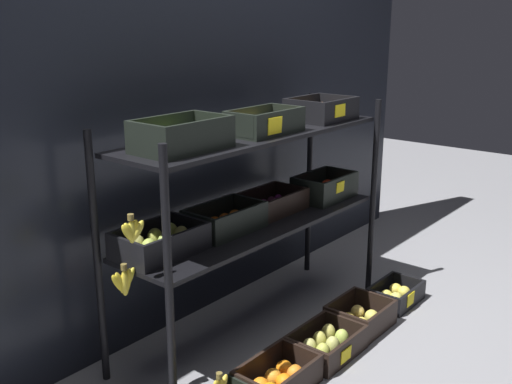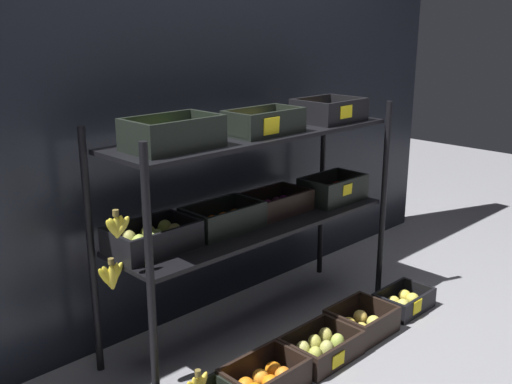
{
  "view_description": "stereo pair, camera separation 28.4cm",
  "coord_description": "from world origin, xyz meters",
  "px_view_note": "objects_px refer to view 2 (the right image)",
  "views": [
    {
      "loc": [
        -2.1,
        -1.74,
        1.51
      ],
      "look_at": [
        0.0,
        0.0,
        0.72
      ],
      "focal_mm": 41.72,
      "sensor_mm": 36.0,
      "label": 1
    },
    {
      "loc": [
        -1.91,
        -1.95,
        1.51
      ],
      "look_at": [
        0.0,
        0.0,
        0.72
      ],
      "focal_mm": 41.72,
      "sensor_mm": 36.0,
      "label": 2
    }
  ],
  "objects_px": {
    "display_rack": "(254,181)",
    "crate_ground_pear": "(321,348)",
    "crate_ground_rightmost_apple_gold": "(404,302)",
    "crate_ground_apple_gold": "(361,323)",
    "crate_ground_orange": "(265,380)"
  },
  "relations": [
    {
      "from": "display_rack",
      "to": "crate_ground_rightmost_apple_gold",
      "type": "height_order",
      "value": "display_rack"
    },
    {
      "from": "display_rack",
      "to": "crate_ground_apple_gold",
      "type": "bearing_deg",
      "value": -48.54
    },
    {
      "from": "crate_ground_pear",
      "to": "crate_ground_rightmost_apple_gold",
      "type": "xyz_separation_m",
      "value": [
        0.7,
        -0.01,
        -0.01
      ]
    },
    {
      "from": "crate_ground_pear",
      "to": "crate_ground_apple_gold",
      "type": "bearing_deg",
      "value": 1.54
    },
    {
      "from": "crate_ground_pear",
      "to": "crate_ground_apple_gold",
      "type": "xyz_separation_m",
      "value": [
        0.33,
        0.01,
        -0.0
      ]
    },
    {
      "from": "crate_ground_orange",
      "to": "crate_ground_pear",
      "type": "relative_size",
      "value": 1.02
    },
    {
      "from": "crate_ground_pear",
      "to": "crate_ground_rightmost_apple_gold",
      "type": "distance_m",
      "value": 0.7
    },
    {
      "from": "crate_ground_apple_gold",
      "to": "crate_ground_rightmost_apple_gold",
      "type": "distance_m",
      "value": 0.37
    },
    {
      "from": "display_rack",
      "to": "crate_ground_rightmost_apple_gold",
      "type": "xyz_separation_m",
      "value": [
        0.72,
        -0.42,
        -0.73
      ]
    },
    {
      "from": "display_rack",
      "to": "crate_ground_pear",
      "type": "distance_m",
      "value": 0.84
    },
    {
      "from": "display_rack",
      "to": "crate_ground_rightmost_apple_gold",
      "type": "distance_m",
      "value": 1.11
    },
    {
      "from": "crate_ground_apple_gold",
      "to": "crate_ground_rightmost_apple_gold",
      "type": "bearing_deg",
      "value": -2.34
    },
    {
      "from": "display_rack",
      "to": "crate_ground_apple_gold",
      "type": "relative_size",
      "value": 5.36
    },
    {
      "from": "crate_ground_pear",
      "to": "crate_ground_apple_gold",
      "type": "distance_m",
      "value": 0.33
    },
    {
      "from": "crate_ground_apple_gold",
      "to": "crate_ground_rightmost_apple_gold",
      "type": "height_order",
      "value": "crate_ground_apple_gold"
    }
  ]
}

